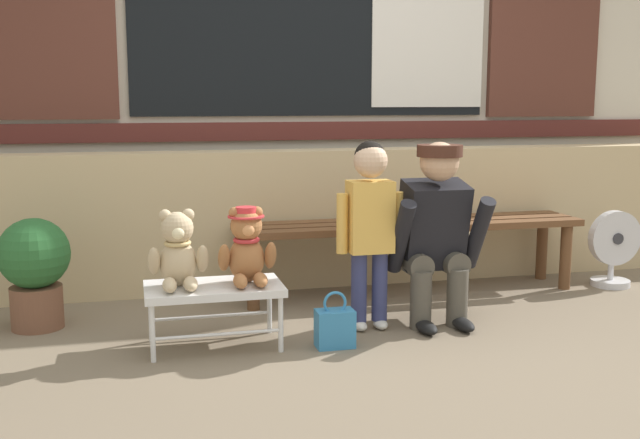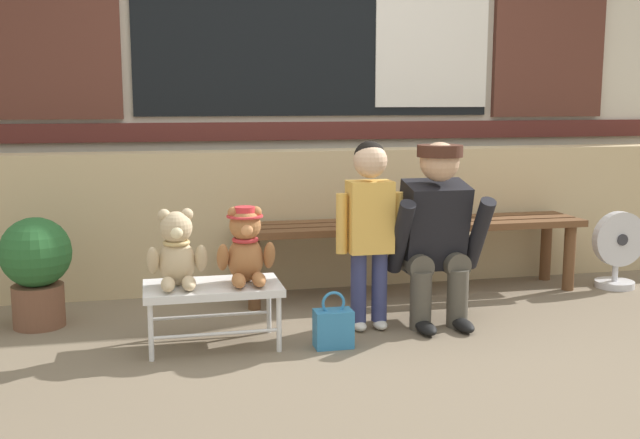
% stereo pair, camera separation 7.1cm
% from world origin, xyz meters
% --- Properties ---
extents(ground_plane, '(60.00, 60.00, 0.00)m').
position_xyz_m(ground_plane, '(0.00, 0.00, 0.00)').
color(ground_plane, '#756651').
extents(brick_low_wall, '(6.69, 0.25, 0.85)m').
position_xyz_m(brick_low_wall, '(0.00, 1.43, 0.42)').
color(brick_low_wall, tan).
rests_on(brick_low_wall, ground).
extents(shop_facade, '(6.83, 0.26, 3.31)m').
position_xyz_m(shop_facade, '(0.00, 1.94, 1.67)').
color(shop_facade, beige).
rests_on(shop_facade, ground).
extents(wooden_bench_long, '(2.10, 0.40, 0.44)m').
position_xyz_m(wooden_bench_long, '(0.40, 1.06, 0.37)').
color(wooden_bench_long, brown).
rests_on(wooden_bench_long, ground).
extents(small_display_bench, '(0.64, 0.36, 0.30)m').
position_xyz_m(small_display_bench, '(-0.84, 0.33, 0.27)').
color(small_display_bench, silver).
rests_on(small_display_bench, ground).
extents(teddy_bear_plain, '(0.28, 0.26, 0.36)m').
position_xyz_m(teddy_bear_plain, '(-1.00, 0.34, 0.46)').
color(teddy_bear_plain, '#CCB289').
rests_on(teddy_bear_plain, small_display_bench).
extents(teddy_bear_with_hat, '(0.28, 0.27, 0.36)m').
position_xyz_m(teddy_bear_with_hat, '(-0.68, 0.34, 0.47)').
color(teddy_bear_with_hat, '#A86B3D').
rests_on(teddy_bear_with_hat, small_display_bench).
extents(child_standing, '(0.35, 0.18, 0.96)m').
position_xyz_m(child_standing, '(-0.05, 0.43, 0.59)').
color(child_standing, navy).
rests_on(child_standing, ground).
extents(adult_crouching, '(0.50, 0.49, 0.95)m').
position_xyz_m(adult_crouching, '(0.32, 0.45, 0.48)').
color(adult_crouching, '#4C473D').
rests_on(adult_crouching, ground).
extents(handbag_on_ground, '(0.18, 0.11, 0.27)m').
position_xyz_m(handbag_on_ground, '(-0.29, 0.19, 0.10)').
color(handbag_on_ground, teal).
rests_on(handbag_on_ground, ground).
extents(potted_plant, '(0.36, 0.36, 0.57)m').
position_xyz_m(potted_plant, '(-1.69, 0.85, 0.32)').
color(potted_plant, brown).
rests_on(potted_plant, ground).
extents(floor_fan, '(0.34, 0.24, 0.48)m').
position_xyz_m(floor_fan, '(1.69, 0.90, 0.24)').
color(floor_fan, silver).
rests_on(floor_fan, ground).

